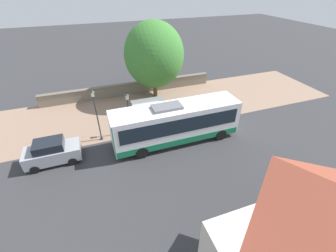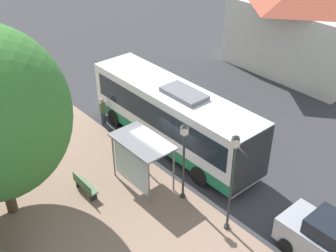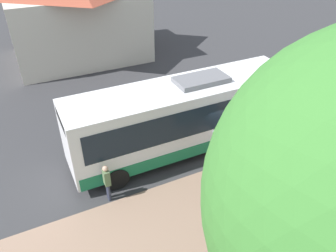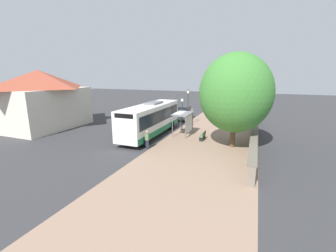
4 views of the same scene
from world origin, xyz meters
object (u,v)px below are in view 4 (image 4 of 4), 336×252
at_px(bus_shelter, 184,117).
at_px(pedestrian, 147,138).
at_px(street_lamp_near, 182,111).
at_px(shade_tree, 236,93).
at_px(street_lamp_far, 188,104).
at_px(bus, 151,119).
at_px(bench, 203,135).
at_px(parked_car_behind_bus, 184,113).

distance_m(bus_shelter, pedestrian, 5.95).
xyz_separation_m(street_lamp_near, shade_tree, (-6.19, 4.21, 2.55)).
xyz_separation_m(street_lamp_near, street_lamp_far, (0.09, -2.59, 0.41)).
height_order(bus_shelter, street_lamp_far, street_lamp_far).
height_order(bus, bench, bus).
height_order(bus_shelter, bench, bus_shelter).
distance_m(street_lamp_far, shade_tree, 9.51).
xyz_separation_m(pedestrian, street_lamp_far, (-0.67, -10.18, 1.75)).
bearing_deg(street_lamp_near, parked_car_behind_bus, -74.28).
bearing_deg(street_lamp_near, bench, 136.15).
distance_m(bus, street_lamp_near, 4.18).
relative_size(bench, street_lamp_far, 0.33).
bearing_deg(shade_tree, street_lamp_near, -34.26).
bearing_deg(bus, street_lamp_far, -111.02).
bearing_deg(street_lamp_near, bus_shelter, 114.05).
relative_size(bus_shelter, bench, 1.91).
xyz_separation_m(bench, parked_car_behind_bus, (4.96, -9.30, 0.45)).
bearing_deg(shade_tree, street_lamp_far, -47.30).
bearing_deg(parked_car_behind_bus, street_lamp_near, 105.72).
xyz_separation_m(bench, street_lamp_near, (3.21, -3.08, 1.85)).
xyz_separation_m(pedestrian, shade_tree, (-6.95, -3.37, 3.90)).
relative_size(pedestrian, bench, 1.08).
height_order(street_lamp_far, parked_car_behind_bus, street_lamp_far).
bearing_deg(shade_tree, bus, -5.50).
relative_size(bus, bench, 6.77).
xyz_separation_m(bus, bench, (-5.60, -0.30, -1.36)).
xyz_separation_m(bus, bus_shelter, (-3.27, -1.43, 0.17)).
bearing_deg(bus, pedestrian, 111.15).
distance_m(bus_shelter, shade_tree, 6.45).
bearing_deg(street_lamp_far, parked_car_behind_bus, -65.47).
bearing_deg(bench, shade_tree, 159.21).
bearing_deg(bus_shelter, pedestrian, 73.75).
height_order(bus_shelter, shade_tree, shade_tree).
xyz_separation_m(bench, shade_tree, (-2.98, 1.13, 4.41)).
relative_size(bus, shade_tree, 1.26).
distance_m(street_lamp_near, street_lamp_far, 2.63).
relative_size(bench, shade_tree, 0.19).
bearing_deg(bench, parked_car_behind_bus, -61.94).
relative_size(street_lamp_near, street_lamp_far, 0.84).
height_order(bench, parked_car_behind_bus, parked_car_behind_bus).
distance_m(bus, bus_shelter, 3.57).
relative_size(shade_tree, parked_car_behind_bus, 2.12).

